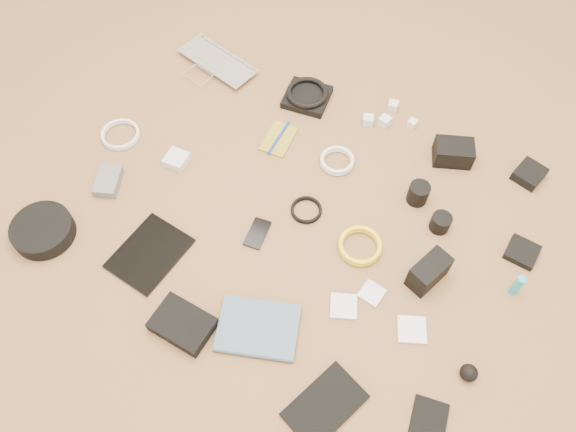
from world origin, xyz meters
The scene contains 33 objects.
laptop centered at (-0.55, 0.39, 0.01)m, with size 0.30×0.21×0.02m, color silver.
headphone_pouch centered at (-0.17, 0.43, 0.01)m, with size 0.15×0.14×0.03m, color black.
headphones centered at (-0.17, 0.43, 0.04)m, with size 0.14×0.14×0.02m, color black.
charger_a centered at (0.10, 0.53, 0.02)m, with size 0.03×0.03×0.03m, color silver.
charger_b centered at (0.11, 0.46, 0.02)m, with size 0.03×0.03×0.03m, color silver.
charger_c centered at (0.19, 0.49, 0.01)m, with size 0.03×0.03×0.03m, color silver.
charger_d centered at (0.06, 0.43, 0.02)m, with size 0.03×0.03×0.03m, color silver.
dslr_camera centered at (0.35, 0.42, 0.03)m, with size 0.12×0.08×0.07m, color black.
lens_pouch centered at (0.59, 0.47, 0.02)m, with size 0.08×0.09×0.03m, color black.
notebook_olive centered at (-0.17, 0.23, 0.00)m, with size 0.09×0.13×0.01m, color olive.
pen_blue centered at (-0.17, 0.23, 0.01)m, with size 0.01×0.01×0.15m, color #142DA3.
cable_white_a centered at (0.04, 0.23, 0.01)m, with size 0.11×0.11×0.01m, color silver.
lens_a centered at (0.31, 0.22, 0.03)m, with size 0.06×0.06×0.07m, color black.
lens_b centered at (0.41, 0.16, 0.03)m, with size 0.06×0.06×0.05m, color black.
card_reader centered at (0.65, 0.19, 0.01)m, with size 0.08×0.08×0.02m, color black.
power_brick centered at (-0.42, 0.00, 0.01)m, with size 0.07×0.07×0.03m, color silver.
cable_white_b centered at (-0.64, 0.00, 0.01)m, with size 0.13×0.13×0.01m, color silver.
cable_black centered at (0.03, 0.02, 0.00)m, with size 0.09×0.09×0.01m, color black.
cable_yellow centered at (0.23, -0.02, 0.01)m, with size 0.13×0.13×0.01m, color yellow.
flash centered at (0.43, -0.02, 0.04)m, with size 0.06×0.12×0.09m, color black.
lens_cleaner centered at (0.66, 0.06, 0.04)m, with size 0.02×0.02×0.08m, color teal.
battery_charger centered at (-0.56, -0.17, 0.01)m, with size 0.07×0.11×0.03m, color #5D5C61.
tablet centered at (-0.30, -0.32, 0.00)m, with size 0.17×0.22×0.01m, color black.
phone centered at (-0.06, -0.11, 0.00)m, with size 0.05×0.10×0.01m, color black.
filter_case_left centered at (0.26, -0.20, 0.01)m, with size 0.07×0.07×0.01m, color silver.
filter_case_mid centered at (0.31, -0.13, 0.00)m, with size 0.06×0.06×0.01m, color silver.
filter_case_right centered at (0.45, -0.18, 0.01)m, with size 0.08×0.08×0.01m, color silver.
air_blower centered at (0.62, -0.23, 0.02)m, with size 0.05×0.05×0.05m, color black.
headphone_case centered at (-0.61, -0.41, 0.02)m, with size 0.18×0.18×0.05m, color black.
drive_case centered at (-0.09, -0.46, 0.02)m, with size 0.16×0.11×0.04m, color black.
paperback centered at (0.11, -0.45, 0.01)m, with size 0.16×0.21×0.02m, color #455D76.
notebook_black_a centered at (0.33, -0.47, 0.01)m, with size 0.12×0.20×0.01m, color black.
notebook_black_b centered at (0.58, -0.39, 0.01)m, with size 0.09×0.13×0.01m, color black.
Camera 1 is at (0.40, -0.80, 1.44)m, focal length 35.00 mm.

